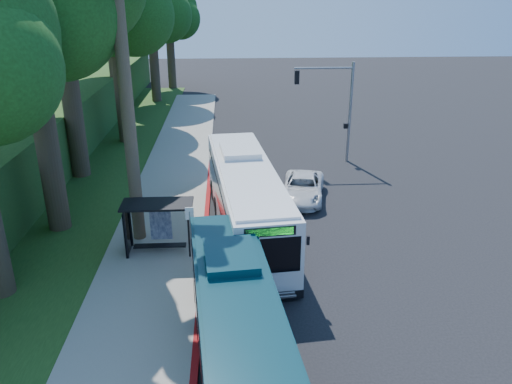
{
  "coord_description": "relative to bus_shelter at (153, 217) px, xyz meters",
  "views": [
    {
      "loc": [
        -3.78,
        -23.8,
        11.39
      ],
      "look_at": [
        -2.3,
        1.0,
        1.37
      ],
      "focal_mm": 35.0,
      "sensor_mm": 36.0,
      "label": 1
    }
  ],
  "objects": [
    {
      "name": "red_curb",
      "position": [
        2.26,
        -1.14,
        -1.74
      ],
      "size": [
        0.25,
        30.0,
        0.13
      ],
      "primitive_type": "cube",
      "color": "maroon",
      "rests_on": "ground"
    },
    {
      "name": "bus_shelter",
      "position": [
        0.0,
        0.0,
        0.0
      ],
      "size": [
        3.2,
        1.51,
        2.55
      ],
      "color": "black",
      "rests_on": "ground"
    },
    {
      "name": "stop_sign_pole",
      "position": [
        1.86,
        -2.14,
        0.28
      ],
      "size": [
        0.35,
        0.06,
        3.17
      ],
      "color": "gray",
      "rests_on": "ground"
    },
    {
      "name": "tree_2",
      "position": [
        -4.64,
        18.84,
        8.67
      ],
      "size": [
        8.82,
        8.4,
        15.12
      ],
      "color": "#382B1E",
      "rests_on": "ground"
    },
    {
      "name": "ground",
      "position": [
        7.26,
        2.86,
        -1.81
      ],
      "size": [
        140.0,
        140.0,
        0.0
      ],
      "primitive_type": "plane",
      "color": "black",
      "rests_on": "ground"
    },
    {
      "name": "teal_bus",
      "position": [
        3.67,
        -8.21,
        -0.14
      ],
      "size": [
        3.54,
        11.61,
        3.41
      ],
      "rotation": [
        0.0,
        0.0,
        0.1
      ],
      "color": "#0A2E38",
      "rests_on": "ground"
    },
    {
      "name": "tree_4",
      "position": [
        -4.14,
        34.84,
        7.92
      ],
      "size": [
        8.4,
        8.0,
        14.14
      ],
      "color": "#382B1E",
      "rests_on": "ground"
    },
    {
      "name": "white_bus",
      "position": [
        4.32,
        1.99,
        0.07
      ],
      "size": [
        4.03,
        13.08,
        3.83
      ],
      "rotation": [
        0.0,
        0.0,
        0.1
      ],
      "color": "white",
      "rests_on": "ground"
    },
    {
      "name": "pickup",
      "position": [
        7.82,
        6.0,
        -1.1
      ],
      "size": [
        3.36,
        5.45,
        1.41
      ],
      "primitive_type": "imported",
      "rotation": [
        0.0,
        0.0,
        -0.21
      ],
      "color": "silver",
      "rests_on": "ground"
    },
    {
      "name": "tree_5",
      "position": [
        -3.16,
        42.84,
        7.16
      ],
      "size": [
        7.35,
        7.0,
        12.86
      ],
      "color": "#382B1E",
      "rests_on": "ground"
    },
    {
      "name": "traffic_signal_pole",
      "position": [
        11.04,
        12.86,
        2.62
      ],
      "size": [
        4.1,
        0.3,
        7.0
      ],
      "color": "gray",
      "rests_on": "ground"
    },
    {
      "name": "grass_verge",
      "position": [
        -5.74,
        7.86,
        -1.78
      ],
      "size": [
        8.0,
        70.0,
        0.06
      ],
      "primitive_type": "cube",
      "color": "#234719",
      "rests_on": "ground"
    },
    {
      "name": "sidewalk",
      "position": [
        -0.04,
        2.86,
        -1.75
      ],
      "size": [
        4.5,
        70.0,
        0.12
      ],
      "primitive_type": "cube",
      "color": "gray",
      "rests_on": "ground"
    }
  ]
}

